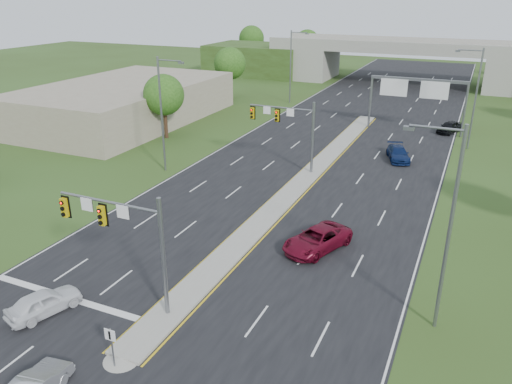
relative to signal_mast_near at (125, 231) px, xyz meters
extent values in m
plane|color=#2F4117|center=(2.26, 0.07, -4.73)|extent=(240.00, 240.00, 0.00)
cube|color=black|center=(2.26, 35.07, -4.72)|extent=(24.00, 160.00, 0.02)
cube|color=gray|center=(2.26, 23.07, -4.63)|extent=(2.00, 54.00, 0.16)
cone|color=gray|center=(2.26, -3.93, -4.63)|extent=(2.00, 2.00, 0.16)
cube|color=gold|center=(1.11, 23.07, -4.70)|extent=(0.12, 54.00, 0.01)
cube|color=gold|center=(3.41, 23.07, -4.70)|extent=(0.12, 54.00, 0.01)
cube|color=silver|center=(-9.54, 35.07, -4.70)|extent=(0.12, 160.00, 0.01)
cube|color=silver|center=(14.06, 35.07, -4.70)|extent=(0.12, 160.00, 0.01)
cube|color=silver|center=(-4.24, -0.93, -4.70)|extent=(10.50, 0.50, 0.01)
cylinder|color=slate|center=(2.26, 0.07, -1.23)|extent=(0.24, 0.24, 7.00)
cylinder|color=slate|center=(-0.99, 0.07, 1.47)|extent=(6.50, 0.16, 0.16)
cube|color=#BCA20B|center=(-1.31, -0.18, 0.72)|extent=(0.35, 0.25, 1.10)
cube|color=#BCA20B|center=(-3.91, -0.18, 0.72)|extent=(0.35, 0.25, 1.10)
cube|color=black|center=(-1.31, -0.04, 0.72)|extent=(0.55, 0.04, 1.30)
cube|color=black|center=(-3.91, -0.04, 0.72)|extent=(0.55, 0.04, 1.30)
sphere|color=#FF0C05|center=(-1.31, -0.31, 1.07)|extent=(0.20, 0.20, 0.20)
sphere|color=#FF0C05|center=(-3.91, -0.31, 1.07)|extent=(0.20, 0.20, 0.20)
cube|color=white|center=(-2.42, -0.03, 1.12)|extent=(0.75, 0.04, 0.75)
cube|color=white|center=(-0.01, -0.03, 1.12)|extent=(0.75, 0.04, 0.75)
cylinder|color=slate|center=(2.26, 25.07, -1.23)|extent=(0.24, 0.24, 7.00)
cylinder|color=slate|center=(-0.99, 25.07, 1.47)|extent=(6.50, 0.16, 0.16)
cube|color=#BCA20B|center=(-1.31, 24.82, 0.72)|extent=(0.35, 0.25, 1.10)
cube|color=#BCA20B|center=(-3.91, 24.82, 0.72)|extent=(0.35, 0.25, 1.10)
cube|color=black|center=(-1.31, 24.96, 0.72)|extent=(0.55, 0.04, 1.30)
cube|color=black|center=(-3.91, 24.96, 0.72)|extent=(0.55, 0.04, 1.30)
sphere|color=#FF0C05|center=(-1.31, 24.69, 1.07)|extent=(0.20, 0.20, 0.20)
sphere|color=#FF0C05|center=(-3.91, 24.69, 1.07)|extent=(0.20, 0.20, 0.20)
cube|color=white|center=(-2.42, 24.97, 1.12)|extent=(0.75, 0.04, 0.75)
cube|color=white|center=(-0.01, 24.97, 1.12)|extent=(0.75, 0.04, 0.75)
cylinder|color=slate|center=(2.26, -4.43, -3.63)|extent=(0.08, 0.08, 2.20)
cube|color=white|center=(2.26, -4.48, -2.83)|extent=(0.60, 0.04, 0.60)
cube|color=black|center=(2.26, -4.51, -2.83)|extent=(0.10, 0.02, 0.45)
cylinder|color=slate|center=(3.46, 45.07, -1.43)|extent=(0.28, 0.28, 6.60)
cylinder|color=slate|center=(14.76, 45.07, -1.43)|extent=(0.28, 0.28, 6.60)
cube|color=slate|center=(9.11, 45.07, 1.77)|extent=(11.50, 0.35, 0.35)
cube|color=#0D6117|center=(6.26, 44.87, 0.67)|extent=(3.20, 0.08, 2.00)
cube|color=#0D6117|center=(11.06, 44.87, 0.67)|extent=(3.20, 0.08, 2.00)
cube|color=silver|center=(6.26, 44.82, 0.67)|extent=(3.30, 0.03, 2.10)
cube|color=silver|center=(11.06, 44.82, 0.67)|extent=(3.30, 0.03, 2.10)
cube|color=gray|center=(-14.74, 80.07, -1.73)|extent=(6.00, 12.00, 6.00)
cube|color=gray|center=(19.26, 80.07, -1.73)|extent=(6.00, 12.00, 6.00)
cube|color=#2F4117|center=(-27.74, 80.07, -1.73)|extent=(20.00, 14.00, 6.00)
cube|color=gray|center=(2.26, 80.07, 1.87)|extent=(50.00, 12.00, 1.20)
cube|color=gray|center=(2.26, 74.27, 2.92)|extent=(50.00, 0.40, 0.90)
cube|color=gray|center=(2.26, 85.87, 2.92)|extent=(50.00, 0.40, 0.90)
cylinder|color=slate|center=(-11.24, 20.07, 0.77)|extent=(0.20, 0.20, 11.00)
cylinder|color=slate|center=(-9.99, 20.07, 5.97)|extent=(2.50, 0.12, 0.12)
cube|color=slate|center=(-8.74, 20.07, 5.82)|extent=(0.50, 0.25, 0.18)
cylinder|color=slate|center=(-11.24, 55.07, 0.77)|extent=(0.20, 0.20, 11.00)
cylinder|color=slate|center=(-9.99, 55.07, 5.97)|extent=(2.50, 0.12, 0.12)
cube|color=slate|center=(-8.74, 55.07, 5.82)|extent=(0.50, 0.25, 0.18)
cylinder|color=slate|center=(15.76, 5.07, 0.77)|extent=(0.20, 0.20, 11.00)
cylinder|color=slate|center=(14.51, 5.07, 5.97)|extent=(2.50, 0.12, 0.12)
cube|color=slate|center=(13.26, 5.07, 5.82)|extent=(0.50, 0.25, 0.18)
cylinder|color=slate|center=(15.76, 40.07, 0.77)|extent=(0.20, 0.20, 11.00)
cylinder|color=slate|center=(14.51, 40.07, 5.97)|extent=(2.50, 0.12, 0.12)
cube|color=slate|center=(13.26, 40.07, 5.82)|extent=(0.50, 0.25, 0.18)
cylinder|color=#382316|center=(-17.74, 30.07, -2.73)|extent=(0.44, 0.44, 4.00)
sphere|color=#1E4713|center=(-17.74, 30.07, 0.47)|extent=(4.80, 4.80, 4.80)
cylinder|color=#382316|center=(-21.74, 55.07, -2.60)|extent=(0.44, 0.44, 4.25)
sphere|color=#1E4713|center=(-21.74, 55.07, 0.80)|extent=(5.20, 5.20, 5.20)
cylinder|color=#382316|center=(-35.74, 94.07, -2.48)|extent=(0.44, 0.44, 4.50)
sphere|color=#1E4713|center=(-35.74, 94.07, 1.12)|extent=(6.00, 6.00, 6.00)
cylinder|color=#382316|center=(-21.74, 94.07, -2.60)|extent=(0.44, 0.44, 4.25)
sphere|color=#1E4713|center=(-21.74, 94.07, 0.80)|extent=(5.60, 5.60, 5.60)
cube|color=gray|center=(-27.74, 35.07, -2.23)|extent=(18.00, 30.00, 5.00)
imported|color=silver|center=(-4.02, -2.54, -4.01)|extent=(2.78, 4.36, 1.38)
imported|color=maroon|center=(7.45, 10.61, -3.95)|extent=(4.31, 5.96, 1.51)
imported|color=#0B1A45|center=(9.25, 32.79, -4.02)|extent=(3.38, 5.12, 1.38)
imported|color=black|center=(13.26, 46.43, -3.99)|extent=(3.13, 4.54, 1.44)
camera|label=1|loc=(16.06, -18.82, 11.88)|focal=35.00mm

